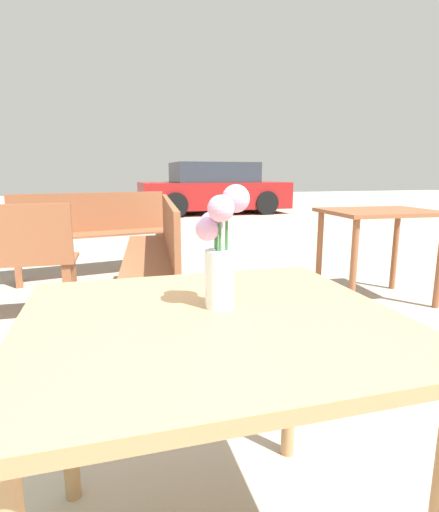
{
  "coord_description": "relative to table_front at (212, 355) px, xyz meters",
  "views": [
    {
      "loc": [
        -0.23,
        -0.87,
        1.05
      ],
      "look_at": [
        0.03,
        0.05,
        0.85
      ],
      "focal_mm": 28.0,
      "sensor_mm": 36.0,
      "label": 1
    }
  ],
  "objects": [
    {
      "name": "table_front",
      "position": [
        0.0,
        0.0,
        0.0
      ],
      "size": [
        0.9,
        0.82,
        0.72
      ],
      "color": "tan",
      "rests_on": "ground_plane"
    },
    {
      "name": "flower_vase",
      "position": [
        0.04,
        0.05,
        0.25
      ],
      "size": [
        0.13,
        0.14,
        0.31
      ],
      "color": "silver",
      "rests_on": "table_front"
    },
    {
      "name": "bench_near",
      "position": [
        0.15,
        2.11,
        -0.14
      ],
      "size": [
        0.56,
        1.87,
        0.85
      ],
      "color": "brown",
      "rests_on": "ground_plane"
    },
    {
      "name": "bench_far",
      "position": [
        -0.35,
        3.42,
        -0.16
      ],
      "size": [
        1.6,
        0.62,
        0.85
      ],
      "color": "brown",
      "rests_on": "ground_plane"
    },
    {
      "name": "table_back",
      "position": [
        1.9,
        1.85,
        0.02
      ],
      "size": [
        0.91,
        0.72,
        0.76
      ],
      "color": "brown",
      "rests_on": "ground_plane"
    },
    {
      "name": "parked_car",
      "position": [
        2.6,
        9.48,
        0.01
      ],
      "size": [
        3.85,
        1.84,
        1.32
      ],
      "color": "maroon",
      "rests_on": "ground_plane"
    }
  ]
}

